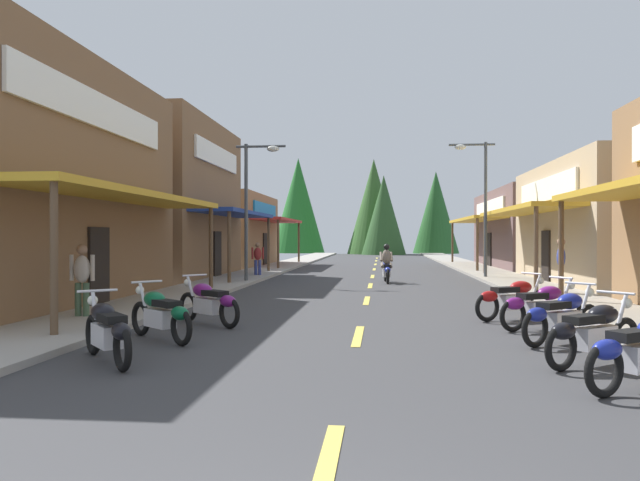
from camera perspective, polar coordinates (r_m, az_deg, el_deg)
ground at (r=27.92m, az=4.81°, el=-3.57°), size 9.07×80.11×0.10m
sidewalk_left at (r=28.58m, az=-6.77°, el=-3.26°), size 2.38×80.11×0.12m
sidewalk_right at (r=28.40m, az=16.46°, el=-3.29°), size 2.38×80.11×0.12m
centerline_dashes at (r=29.69m, az=4.86°, el=-3.23°), size 0.16×52.05×0.01m
storefront_left_middle at (r=29.30m, az=-16.37°, el=3.52°), size 9.14×9.55×6.98m
storefront_left_far at (r=40.07m, az=-10.65°, el=0.90°), size 9.75×10.01×4.50m
storefront_right_far at (r=39.69m, az=21.60°, el=0.96°), size 10.66×13.03×4.61m
streetlamp_left at (r=24.81m, az=-6.10°, el=4.50°), size 1.98×0.30×5.54m
streetlamp_right at (r=28.03m, az=14.36°, el=4.53°), size 1.98×0.30×5.99m
motorcycle_parked_right_1 at (r=9.78m, az=23.80°, el=-7.66°), size 1.76×1.39×1.04m
motorcycle_parked_right_2 at (r=11.55m, az=21.31°, el=-6.43°), size 1.72×1.43×1.04m
motorcycle_parked_right_3 at (r=13.15m, az=19.62°, el=-5.60°), size 1.89×1.18×1.04m
motorcycle_parked_right_4 at (r=14.48m, az=17.29°, el=-5.05°), size 1.89×1.18×1.04m
motorcycle_parked_left_0 at (r=9.65m, az=-18.94°, el=-7.75°), size 1.46×1.70×1.04m
motorcycle_parked_left_1 at (r=11.42m, az=-14.41°, el=-6.49°), size 1.65×1.51×1.04m
motorcycle_parked_left_2 at (r=13.23m, az=-10.17°, el=-5.55°), size 1.71×1.44×1.04m
rider_cruising_lead at (r=25.14m, az=6.13°, el=-2.39°), size 0.60×2.14×1.57m
pedestrian_by_shop at (r=14.49m, az=-21.00°, el=-3.13°), size 0.57×0.26×1.68m
pedestrian_browsing at (r=20.45m, az=21.25°, el=-1.88°), size 0.32×0.56×1.82m
pedestrian_waiting at (r=28.39m, az=-5.74°, el=-1.56°), size 0.54×0.37×1.59m
treeline_backdrop at (r=70.37m, az=3.71°, el=2.96°), size 21.71×12.27×11.18m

